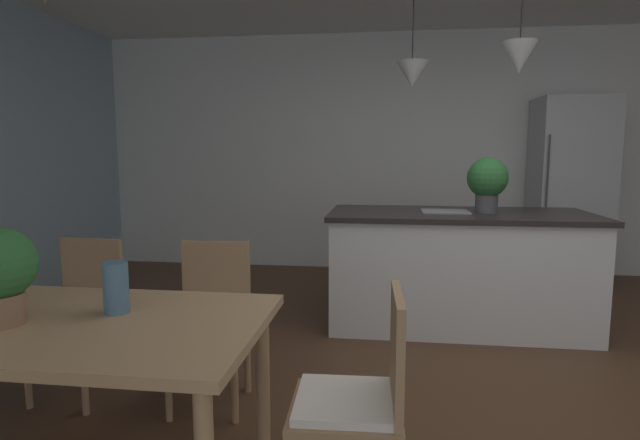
{
  "coord_description": "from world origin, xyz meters",
  "views": [
    {
      "loc": [
        -0.72,
        -2.78,
        1.36
      ],
      "look_at": [
        -1.12,
        0.22,
        0.96
      ],
      "focal_mm": 28.77,
      "sensor_mm": 36.0,
      "label": 1
    }
  ],
  "objects_px": {
    "chair_far_right": "(211,318)",
    "kitchen_island": "(458,268)",
    "chair_kitchen_end": "(360,399)",
    "vase_on_dining_table": "(116,287)",
    "potted_plant_on_island": "(487,181)",
    "chair_far_left": "(80,312)",
    "refrigerator": "(569,191)",
    "dining_table": "(44,335)"
  },
  "relations": [
    {
      "from": "chair_kitchen_end",
      "to": "vase_on_dining_table",
      "type": "xyz_separation_m",
      "value": [
        -0.98,
        0.1,
        0.35
      ]
    },
    {
      "from": "chair_far_left",
      "to": "kitchen_island",
      "type": "relative_size",
      "value": 0.43
    },
    {
      "from": "vase_on_dining_table",
      "to": "chair_kitchen_end",
      "type": "bearing_deg",
      "value": -5.86
    },
    {
      "from": "dining_table",
      "to": "chair_far_right",
      "type": "relative_size",
      "value": 1.97
    },
    {
      "from": "chair_far_right",
      "to": "vase_on_dining_table",
      "type": "distance_m",
      "value": 0.81
    },
    {
      "from": "chair_far_left",
      "to": "potted_plant_on_island",
      "type": "relative_size",
      "value": 2.06
    },
    {
      "from": "chair_far_left",
      "to": "potted_plant_on_island",
      "type": "bearing_deg",
      "value": 31.1
    },
    {
      "from": "chair_kitchen_end",
      "to": "potted_plant_on_island",
      "type": "relative_size",
      "value": 2.06
    },
    {
      "from": "chair_far_right",
      "to": "kitchen_island",
      "type": "height_order",
      "value": "kitchen_island"
    },
    {
      "from": "kitchen_island",
      "to": "dining_table",
      "type": "bearing_deg",
      "value": -129.19
    },
    {
      "from": "dining_table",
      "to": "potted_plant_on_island",
      "type": "distance_m",
      "value": 3.13
    },
    {
      "from": "chair_kitchen_end",
      "to": "refrigerator",
      "type": "distance_m",
      "value": 4.38
    },
    {
      "from": "dining_table",
      "to": "kitchen_island",
      "type": "xyz_separation_m",
      "value": [
        1.87,
        2.3,
        -0.19
      ]
    },
    {
      "from": "potted_plant_on_island",
      "to": "vase_on_dining_table",
      "type": "bearing_deg",
      "value": -129.65
    },
    {
      "from": "chair_far_right",
      "to": "vase_on_dining_table",
      "type": "bearing_deg",
      "value": -100.34
    },
    {
      "from": "chair_kitchen_end",
      "to": "kitchen_island",
      "type": "xyz_separation_m",
      "value": [
        0.64,
        2.29,
        -0.01
      ]
    },
    {
      "from": "dining_table",
      "to": "kitchen_island",
      "type": "bearing_deg",
      "value": 50.81
    },
    {
      "from": "chair_far_left",
      "to": "potted_plant_on_island",
      "type": "distance_m",
      "value": 2.94
    },
    {
      "from": "chair_far_right",
      "to": "chair_far_left",
      "type": "bearing_deg",
      "value": 180.0
    },
    {
      "from": "chair_kitchen_end",
      "to": "chair_far_left",
      "type": "relative_size",
      "value": 1.0
    },
    {
      "from": "kitchen_island",
      "to": "potted_plant_on_island",
      "type": "relative_size",
      "value": 4.74
    },
    {
      "from": "chair_far_right",
      "to": "vase_on_dining_table",
      "type": "height_order",
      "value": "vase_on_dining_table"
    },
    {
      "from": "dining_table",
      "to": "kitchen_island",
      "type": "relative_size",
      "value": 0.86
    },
    {
      "from": "chair_far_left",
      "to": "vase_on_dining_table",
      "type": "distance_m",
      "value": 1.02
    },
    {
      "from": "vase_on_dining_table",
      "to": "chair_far_left",
      "type": "bearing_deg",
      "value": 131.57
    },
    {
      "from": "chair_far_right",
      "to": "kitchen_island",
      "type": "bearing_deg",
      "value": 44.79
    },
    {
      "from": "chair_kitchen_end",
      "to": "refrigerator",
      "type": "bearing_deg",
      "value": 63.1
    },
    {
      "from": "chair_far_left",
      "to": "potted_plant_on_island",
      "type": "xyz_separation_m",
      "value": [
        2.45,
        1.48,
        0.67
      ]
    },
    {
      "from": "kitchen_island",
      "to": "potted_plant_on_island",
      "type": "height_order",
      "value": "potted_plant_on_island"
    },
    {
      "from": "dining_table",
      "to": "chair_far_left",
      "type": "bearing_deg",
      "value": 115.09
    },
    {
      "from": "kitchen_island",
      "to": "chair_kitchen_end",
      "type": "bearing_deg",
      "value": -105.68
    },
    {
      "from": "chair_kitchen_end",
      "to": "potted_plant_on_island",
      "type": "height_order",
      "value": "potted_plant_on_island"
    },
    {
      "from": "chair_far_right",
      "to": "kitchen_island",
      "type": "distance_m",
      "value": 2.1
    },
    {
      "from": "chair_kitchen_end",
      "to": "chair_far_left",
      "type": "distance_m",
      "value": 1.8
    },
    {
      "from": "chair_far_right",
      "to": "kitchen_island",
      "type": "relative_size",
      "value": 0.43
    },
    {
      "from": "kitchen_island",
      "to": "chair_far_right",
      "type": "bearing_deg",
      "value": -135.21
    },
    {
      "from": "refrigerator",
      "to": "potted_plant_on_island",
      "type": "xyz_separation_m",
      "value": [
        -1.13,
        -1.59,
        0.19
      ]
    },
    {
      "from": "refrigerator",
      "to": "potted_plant_on_island",
      "type": "height_order",
      "value": "refrigerator"
    },
    {
      "from": "chair_kitchen_end",
      "to": "potted_plant_on_island",
      "type": "bearing_deg",
      "value": 69.85
    },
    {
      "from": "refrigerator",
      "to": "vase_on_dining_table",
      "type": "distance_m",
      "value": 4.8
    },
    {
      "from": "chair_far_left",
      "to": "refrigerator",
      "type": "distance_m",
      "value": 4.74
    },
    {
      "from": "potted_plant_on_island",
      "to": "refrigerator",
      "type": "bearing_deg",
      "value": 54.62
    }
  ]
}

